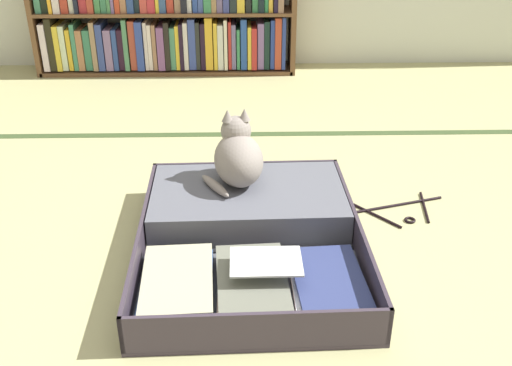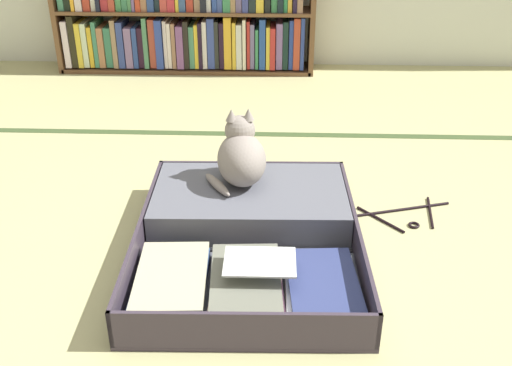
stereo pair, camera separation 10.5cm
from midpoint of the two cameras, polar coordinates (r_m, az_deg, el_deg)
ground_plane at (r=1.81m, az=0.45°, el=-11.07°), size 10.00×10.00×0.00m
tatami_border at (r=2.87m, az=1.23°, el=4.73°), size 4.80×0.05×0.00m
bookshelf at (r=3.78m, az=-6.11°, el=15.93°), size 1.58×0.24×0.74m
open_suitcase at (r=2.02m, az=0.65°, el=-4.48°), size 0.74×0.91×0.13m
black_cat at (r=2.12m, az=-0.05°, el=2.61°), size 0.25×0.28×0.27m
clothes_hanger at (r=2.28m, az=15.38°, el=-2.98°), size 0.39×0.26×0.01m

